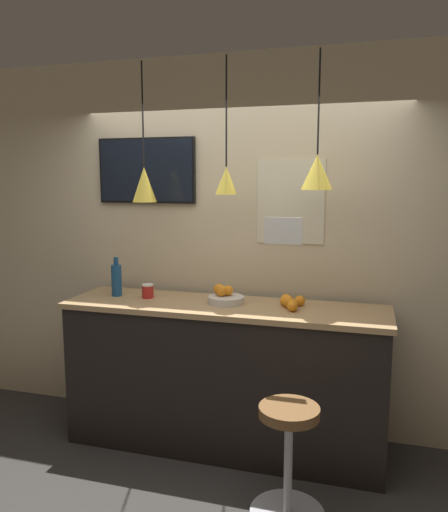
# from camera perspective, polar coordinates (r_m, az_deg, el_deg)

# --- Properties ---
(ground_plane) EXTENTS (14.00, 14.00, 0.00)m
(ground_plane) POSITION_cam_1_polar(r_m,az_deg,el_deg) (3.41, -3.75, -26.46)
(ground_plane) COLOR #33302D
(back_wall) EXTENTS (8.00, 0.06, 2.90)m
(back_wall) POSITION_cam_1_polar(r_m,az_deg,el_deg) (3.91, 1.70, 1.17)
(back_wall) COLOR beige
(back_wall) RESTS_ON ground_plane
(service_counter) EXTENTS (2.32, 0.62, 1.08)m
(service_counter) POSITION_cam_1_polar(r_m,az_deg,el_deg) (3.75, 0.00, -13.55)
(service_counter) COLOR black
(service_counter) RESTS_ON ground_plane
(bar_stool) EXTENTS (0.44, 0.44, 0.67)m
(bar_stool) POSITION_cam_1_polar(r_m,az_deg,el_deg) (3.12, 7.38, -20.88)
(bar_stool) COLOR #B7B7BC
(bar_stool) RESTS_ON ground_plane
(fruit_bowl) EXTENTS (0.26, 0.26, 0.13)m
(fruit_bowl) POSITION_cam_1_polar(r_m,az_deg,el_deg) (3.61, 0.14, -4.71)
(fruit_bowl) COLOR beige
(fruit_bowl) RESTS_ON service_counter
(orange_pile) EXTENTS (0.17, 0.24, 0.08)m
(orange_pile) POSITION_cam_1_polar(r_m,az_deg,el_deg) (3.52, 7.60, -5.25)
(orange_pile) COLOR orange
(orange_pile) RESTS_ON service_counter
(juice_bottle) EXTENTS (0.08, 0.08, 0.30)m
(juice_bottle) POSITION_cam_1_polar(r_m,az_deg,el_deg) (3.91, -12.18, -2.64)
(juice_bottle) COLOR navy
(juice_bottle) RESTS_ON service_counter
(spread_jar) EXTENTS (0.09, 0.09, 0.10)m
(spread_jar) POSITION_cam_1_polar(r_m,az_deg,el_deg) (3.81, -8.71, -3.98)
(spread_jar) COLOR red
(spread_jar) RESTS_ON service_counter
(pendant_lamp_left) EXTENTS (0.18, 0.18, 1.00)m
(pendant_lamp_left) POSITION_cam_1_polar(r_m,az_deg,el_deg) (3.75, -9.09, 8.15)
(pendant_lamp_left) COLOR black
(pendant_lamp_middle) EXTENTS (0.16, 0.16, 0.94)m
(pendant_lamp_middle) POSITION_cam_1_polar(r_m,az_deg,el_deg) (3.53, 0.26, 8.77)
(pendant_lamp_middle) COLOR black
(pendant_lamp_right) EXTENTS (0.21, 0.21, 0.91)m
(pendant_lamp_right) POSITION_cam_1_polar(r_m,az_deg,el_deg) (3.41, 10.59, 9.46)
(pendant_lamp_right) COLOR black
(mounted_tv) EXTENTS (0.82, 0.04, 0.52)m
(mounted_tv) POSITION_cam_1_polar(r_m,az_deg,el_deg) (4.08, -8.86, 9.62)
(mounted_tv) COLOR black
(hanging_menu_board) EXTENTS (0.24, 0.01, 0.17)m
(hanging_menu_board) POSITION_cam_1_polar(r_m,az_deg,el_deg) (3.17, 6.79, 2.88)
(hanging_menu_board) COLOR white
(wall_poster) EXTENTS (0.50, 0.01, 0.63)m
(wall_poster) POSITION_cam_1_polar(r_m,az_deg,el_deg) (3.77, 7.61, 6.17)
(wall_poster) COLOR beige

